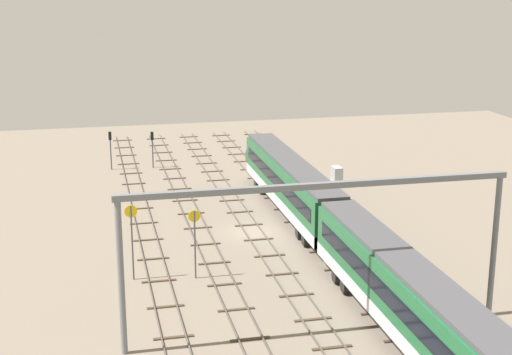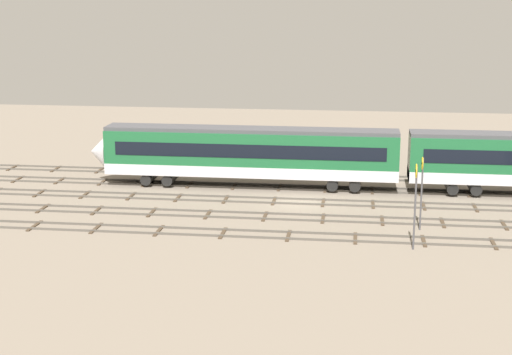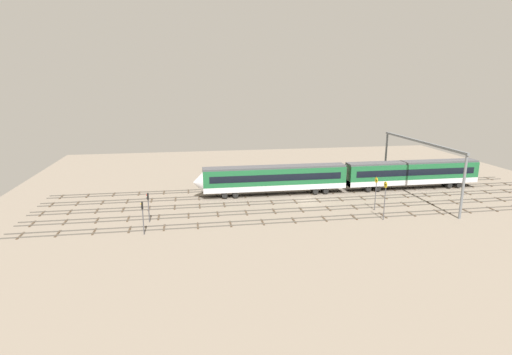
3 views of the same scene
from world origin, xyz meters
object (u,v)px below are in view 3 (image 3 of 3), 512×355
overhead_gantry (420,154)px  signal_light_trackside_approach (143,213)px  train (342,177)px  speed_sign_mid_trackside (385,196)px  speed_sign_near_foreground (376,189)px  relay_cabinet (218,181)px  signal_light_trackside_departure (148,203)px

overhead_gantry → signal_light_trackside_approach: size_ratio=5.45×
train → signal_light_trackside_approach: 35.14m
speed_sign_mid_trackside → signal_light_trackside_approach: 32.21m
speed_sign_near_foreground → relay_cabinet: size_ratio=2.90×
relay_cabinet → signal_light_trackside_approach: bearing=64.1°
signal_light_trackside_approach → signal_light_trackside_departure: (-0.26, -4.57, -0.10)m
train → speed_sign_near_foreground: (-1.19, 10.51, 0.55)m
overhead_gantry → signal_light_trackside_approach: overhead_gantry is taller
overhead_gantry → relay_cabinet: overhead_gantry is taller
train → signal_light_trackside_departure: 33.20m
overhead_gantry → relay_cabinet: size_ratio=13.45×
overhead_gantry → speed_sign_near_foreground: overhead_gantry is taller
overhead_gantry → speed_sign_near_foreground: (10.06, 5.82, -4.01)m
signal_light_trackside_departure → relay_cabinet: bearing=-120.8°
speed_sign_near_foreground → train: bearing=-83.6°
speed_sign_near_foreground → signal_light_trackside_departure: size_ratio=1.22×
train → relay_cabinet: size_ratio=29.11×
signal_light_trackside_departure → relay_cabinet: 20.95m
speed_sign_near_foreground → speed_sign_mid_trackside: bearing=80.4°
speed_sign_mid_trackside → signal_light_trackside_approach: (32.20, 0.28, -0.68)m
speed_sign_near_foreground → signal_light_trackside_approach: size_ratio=1.18×
signal_light_trackside_departure → signal_light_trackside_approach: bearing=86.8°
signal_light_trackside_departure → overhead_gantry: bearing=-172.2°
speed_sign_near_foreground → speed_sign_mid_trackside: speed_sign_mid_trackside is taller
train → signal_light_trackside_approach: size_ratio=11.80×
signal_light_trackside_approach → relay_cabinet: 25.09m
signal_light_trackside_approach → relay_cabinet: (-10.94, -22.50, -1.94)m
signal_light_trackside_approach → speed_sign_mid_trackside: bearing=-179.5°
speed_sign_near_foreground → signal_light_trackside_departure: 32.68m
speed_sign_mid_trackside → signal_light_trackside_approach: bearing=0.5°
overhead_gantry → speed_sign_mid_trackside: bearing=43.2°
train → overhead_gantry: bearing=157.4°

